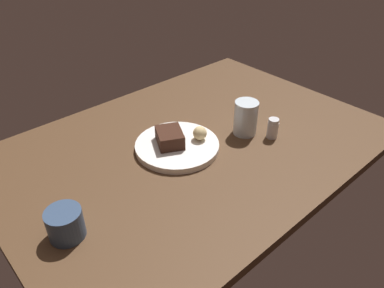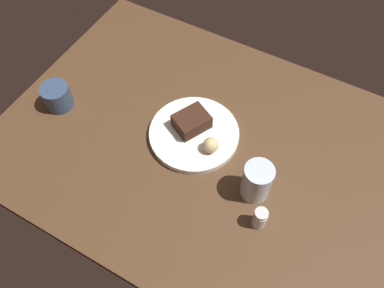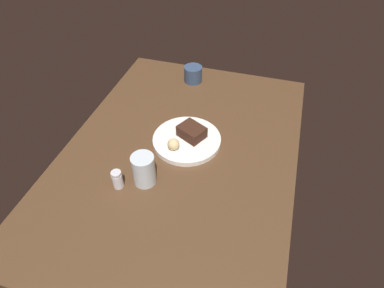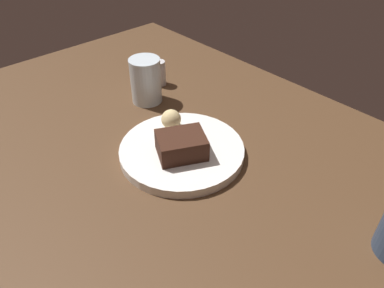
{
  "view_description": "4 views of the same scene",
  "coord_description": "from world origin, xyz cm",
  "px_view_note": "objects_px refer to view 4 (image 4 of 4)",
  "views": [
    {
      "loc": [
        65.2,
        71.58,
        69.1
      ],
      "look_at": [
        3.62,
        3.26,
        5.84
      ],
      "focal_mm": 34.79,
      "sensor_mm": 36.0,
      "label": 1
    },
    {
      "loc": [
        -24.01,
        54.03,
        95.92
      ],
      "look_at": [
        4.02,
        3.64,
        6.34
      ],
      "focal_mm": 36.4,
      "sensor_mm": 36.0,
      "label": 2
    },
    {
      "loc": [
        -80.99,
        -28.88,
        88.95
      ],
      "look_at": [
        2.49,
        -4.07,
        5.88
      ],
      "focal_mm": 30.89,
      "sensor_mm": 36.0,
      "label": 3
    },
    {
      "loc": [
        51.3,
        -39.45,
        52.08
      ],
      "look_at": [
        6.69,
        1.16,
        5.06
      ],
      "focal_mm": 34.55,
      "sensor_mm": 36.0,
      "label": 4
    }
  ],
  "objects_px": {
    "bread_roll": "(171,119)",
    "salt_shaker": "(159,73)",
    "water_glass": "(146,81)",
    "chocolate_cake_slice": "(181,145)",
    "dessert_plate": "(182,151)"
  },
  "relations": [
    {
      "from": "dessert_plate",
      "to": "bread_roll",
      "type": "distance_m",
      "value": 0.08
    },
    {
      "from": "dessert_plate",
      "to": "water_glass",
      "type": "relative_size",
      "value": 2.29
    },
    {
      "from": "dessert_plate",
      "to": "water_glass",
      "type": "distance_m",
      "value": 0.24
    },
    {
      "from": "chocolate_cake_slice",
      "to": "salt_shaker",
      "type": "relative_size",
      "value": 1.4
    },
    {
      "from": "dessert_plate",
      "to": "salt_shaker",
      "type": "bearing_deg",
      "value": 150.13
    },
    {
      "from": "chocolate_cake_slice",
      "to": "salt_shaker",
      "type": "xyz_separation_m",
      "value": [
        -0.28,
        0.17,
        -0.01
      ]
    },
    {
      "from": "dessert_plate",
      "to": "chocolate_cake_slice",
      "type": "relative_size",
      "value": 2.75
    },
    {
      "from": "salt_shaker",
      "to": "water_glass",
      "type": "xyz_separation_m",
      "value": [
        0.05,
        -0.08,
        0.02
      ]
    },
    {
      "from": "dessert_plate",
      "to": "water_glass",
      "type": "bearing_deg",
      "value": 160.77
    },
    {
      "from": "dessert_plate",
      "to": "bread_roll",
      "type": "height_order",
      "value": "bread_roll"
    },
    {
      "from": "bread_roll",
      "to": "chocolate_cake_slice",
      "type": "bearing_deg",
      "value": -27.43
    },
    {
      "from": "chocolate_cake_slice",
      "to": "salt_shaker",
      "type": "bearing_deg",
      "value": 149.33
    },
    {
      "from": "bread_roll",
      "to": "dessert_plate",
      "type": "bearing_deg",
      "value": -23.14
    },
    {
      "from": "bread_roll",
      "to": "salt_shaker",
      "type": "distance_m",
      "value": 0.24
    },
    {
      "from": "chocolate_cake_slice",
      "to": "dessert_plate",
      "type": "bearing_deg",
      "value": 137.98
    }
  ]
}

